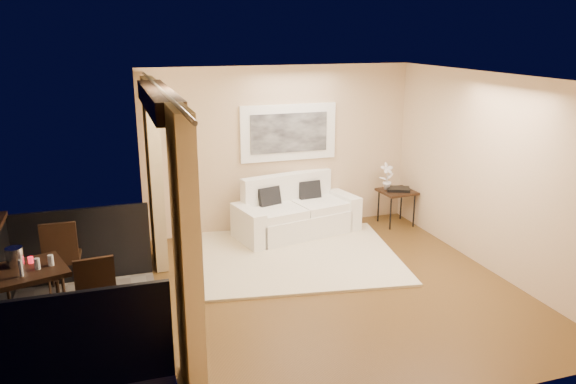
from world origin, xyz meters
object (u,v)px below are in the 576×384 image
balcony_chair_near (97,297)px  sofa (295,214)px  bistro_table (30,275)px  balcony_chair_far (61,252)px  side_table (397,194)px  ice_bucket (15,257)px  orchid (387,176)px

balcony_chair_near → sofa: bearing=34.4°
bistro_table → balcony_chair_far: bearing=77.4°
side_table → balcony_chair_near: bearing=-153.0°
balcony_chair_near → ice_bucket: 1.00m
sofa → ice_bucket: bearing=-163.4°
orchid → bistro_table: 5.82m
bistro_table → side_table: bearing=21.2°
bistro_table → ice_bucket: (-0.14, 0.13, 0.18)m
balcony_chair_far → side_table: bearing=-166.9°
ice_bucket → balcony_chair_far: bearing=67.8°
orchid → ice_bucket: bearing=-159.0°
sofa → balcony_chair_far: (-3.48, -1.19, 0.23)m
orchid → balcony_chair_far: orchid is taller
orchid → ice_bucket: size_ratio=2.33×
balcony_chair_far → ice_bucket: 1.04m
bistro_table → ice_bucket: 0.26m
sofa → orchid: orchid is taller
orchid → balcony_chair_near: bearing=-151.2°
bistro_table → balcony_chair_near: balcony_chair_near is taller
side_table → orchid: size_ratio=1.30×
balcony_chair_near → ice_bucket: size_ratio=4.76×
orchid → balcony_chair_far: 5.29m
sofa → side_table: bearing=-14.9°
balcony_chair_near → ice_bucket: ice_bucket is taller
side_table → ice_bucket: size_ratio=3.02×
sofa → side_table: (1.81, -0.09, 0.21)m
balcony_chair_far → balcony_chair_near: 1.44m
bistro_table → ice_bucket: ice_bucket is taller
side_table → ice_bucket: ice_bucket is taller
bistro_table → ice_bucket: bearing=138.1°
orchid → balcony_chair_far: size_ratio=0.47×
side_table → orchid: orchid is taller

